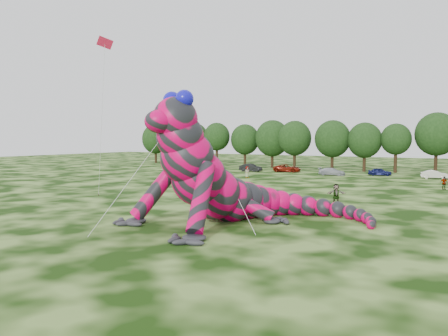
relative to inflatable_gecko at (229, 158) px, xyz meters
name	(u,v)px	position (x,y,z in m)	size (l,w,h in m)	color
ground	(227,233)	(2.14, -3.87, -4.68)	(240.00, 240.00, 0.00)	#16330A
inflatable_gecko	(229,158)	(0.00, 0.00, 0.00)	(15.78, 18.73, 9.37)	#CE004C
flying_kite	(104,55)	(-15.47, 2.85, 9.48)	(4.40, 3.04, 16.15)	red
tree_0	(156,143)	(-52.42, 55.36, 0.07)	(6.91, 6.22, 9.51)	black
tree_1	(173,143)	(-46.21, 54.18, 0.22)	(6.74, 6.07, 9.81)	black
tree_2	(194,144)	(-40.88, 54.89, 0.14)	(7.04, 6.34, 9.64)	black
tree_3	(217,144)	(-33.58, 53.20, 0.04)	(5.81, 5.23, 9.44)	black
tree_4	(245,145)	(-27.50, 54.84, -0.16)	(6.22, 5.60, 9.06)	black
tree_5	(272,144)	(-20.98, 54.57, 0.21)	(7.16, 6.44, 9.80)	black
tree_6	(295,145)	(-15.41, 52.81, 0.06)	(6.52, 5.86, 9.49)	black
tree_7	(332,145)	(-7.94, 52.93, 0.05)	(6.68, 6.01, 9.48)	black
tree_8	(365,147)	(-2.08, 53.12, -0.21)	(6.14, 5.53, 8.94)	black
tree_9	(396,148)	(3.21, 53.47, -0.34)	(5.27, 4.74, 8.68)	black
tree_10	(436,143)	(9.54, 54.71, 0.57)	(7.09, 6.38, 10.50)	black
car_0	(214,167)	(-27.48, 42.13, -4.06)	(1.47, 3.65, 1.24)	white
car_1	(251,168)	(-19.98, 42.83, -3.98)	(1.49, 4.26, 1.40)	black
car_2	(287,168)	(-13.76, 45.11, -4.00)	(2.27, 4.93, 1.37)	maroon
car_3	(332,172)	(-4.80, 42.37, -4.06)	(1.76, 4.32, 1.25)	#A6AAB0
car_4	(380,172)	(2.10, 45.82, -4.06)	(1.48, 3.68, 1.25)	#12174E
car_5	(435,174)	(10.26, 44.51, -4.04)	(1.35, 3.89, 1.28)	silver
spectator_4	(247,172)	(-14.87, 31.60, -3.81)	(0.85, 0.56, 1.75)	gray
spectator_3	(444,183)	(12.49, 29.76, -3.89)	(0.93, 0.39, 1.58)	gray
spectator_0	(221,181)	(-10.85, 17.00, -3.79)	(0.65, 0.43, 1.78)	gray
spectator_5	(336,194)	(4.64, 12.11, -3.74)	(1.75, 0.56, 1.88)	gray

